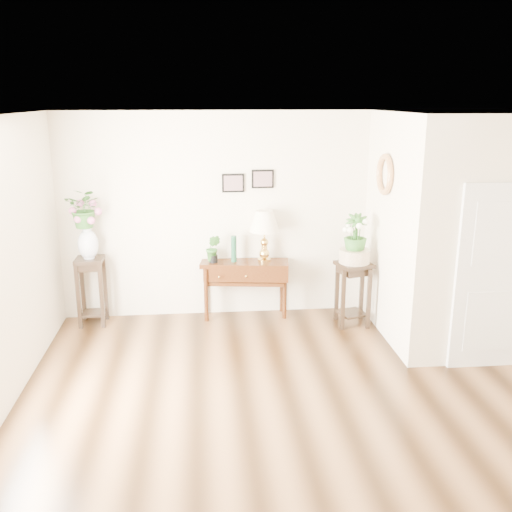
{
  "coord_description": "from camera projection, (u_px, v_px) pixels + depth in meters",
  "views": [
    {
      "loc": [
        -1.09,
        -4.89,
        2.96
      ],
      "look_at": [
        -0.48,
        1.3,
        1.22
      ],
      "focal_mm": 40.0,
      "sensor_mm": 36.0,
      "label": 1
    }
  ],
  "objects": [
    {
      "name": "floor",
      "position": [
        318.0,
        410.0,
        5.58
      ],
      "size": [
        6.0,
        5.5,
        0.02
      ],
      "primitive_type": "cube",
      "color": "brown",
      "rests_on": "ground"
    },
    {
      "name": "ceiling",
      "position": [
        327.0,
        117.0,
        4.83
      ],
      "size": [
        6.0,
        5.5,
        0.02
      ],
      "primitive_type": "cube",
      "color": "white",
      "rests_on": "ground"
    },
    {
      "name": "wall_back",
      "position": [
        280.0,
        215.0,
        7.85
      ],
      "size": [
        6.0,
        0.02,
        2.8
      ],
      "primitive_type": "cube",
      "color": "beige",
      "rests_on": "ground"
    },
    {
      "name": "wall_front",
      "position": [
        449.0,
        455.0,
        2.57
      ],
      "size": [
        6.0,
        0.02,
        2.8
      ],
      "primitive_type": "cube",
      "color": "beige",
      "rests_on": "ground"
    },
    {
      "name": "partition",
      "position": [
        458.0,
        227.0,
        7.11
      ],
      "size": [
        1.8,
        1.95,
        2.8
      ],
      "primitive_type": "cube",
      "color": "beige",
      "rests_on": "floor"
    },
    {
      "name": "door",
      "position": [
        495.0,
        278.0,
        6.24
      ],
      "size": [
        0.9,
        0.05,
        2.1
      ],
      "primitive_type": "cube",
      "color": "silver",
      "rests_on": "floor"
    },
    {
      "name": "art_print_left",
      "position": [
        233.0,
        183.0,
        7.64
      ],
      "size": [
        0.3,
        0.02,
        0.25
      ],
      "primitive_type": "cube",
      "color": "black",
      "rests_on": "wall_back"
    },
    {
      "name": "art_print_right",
      "position": [
        263.0,
        179.0,
        7.67
      ],
      "size": [
        0.3,
        0.02,
        0.25
      ],
      "primitive_type": "cube",
      "color": "black",
      "rests_on": "wall_back"
    },
    {
      "name": "wall_ornament",
      "position": [
        385.0,
        174.0,
        6.97
      ],
      "size": [
        0.07,
        0.51,
        0.51
      ],
      "primitive_type": "torus",
      "rotation": [
        0.0,
        1.57,
        0.0
      ],
      "color": "tan",
      "rests_on": "partition"
    },
    {
      "name": "console_table",
      "position": [
        245.0,
        289.0,
        7.89
      ],
      "size": [
        1.24,
        0.56,
        0.8
      ],
      "primitive_type": "cube",
      "rotation": [
        0.0,
        0.0,
        -0.13
      ],
      "color": "black",
      "rests_on": "floor"
    },
    {
      "name": "table_lamp",
      "position": [
        264.0,
        236.0,
        7.72
      ],
      "size": [
        0.54,
        0.54,
        0.71
      ],
      "primitive_type": "cube",
      "rotation": [
        0.0,
        0.0,
        0.43
      ],
      "color": "tan",
      "rests_on": "console_table"
    },
    {
      "name": "green_vase",
      "position": [
        234.0,
        250.0,
        7.73
      ],
      "size": [
        0.08,
        0.08,
        0.36
      ],
      "primitive_type": "cylinder",
      "rotation": [
        0.0,
        0.0,
        -0.12
      ],
      "color": "#16422B",
      "rests_on": "console_table"
    },
    {
      "name": "potted_plant",
      "position": [
        213.0,
        249.0,
        7.7
      ],
      "size": [
        0.24,
        0.21,
        0.36
      ],
      "primitive_type": "imported",
      "rotation": [
        0.0,
        0.0,
        -0.29
      ],
      "color": "#2C6222",
      "rests_on": "console_table"
    },
    {
      "name": "plant_stand_a",
      "position": [
        92.0,
        291.0,
        7.61
      ],
      "size": [
        0.36,
        0.36,
        0.92
      ],
      "primitive_type": "cube",
      "rotation": [
        0.0,
        0.0,
        0.01
      ],
      "color": "black",
      "rests_on": "floor"
    },
    {
      "name": "porcelain_vase",
      "position": [
        88.0,
        241.0,
        7.42
      ],
      "size": [
        0.33,
        0.33,
        0.46
      ],
      "primitive_type": null,
      "rotation": [
        0.0,
        0.0,
        -0.27
      ],
      "color": "silver",
      "rests_on": "plant_stand_a"
    },
    {
      "name": "lily_arrangement",
      "position": [
        85.0,
        209.0,
        7.31
      ],
      "size": [
        0.55,
        0.51,
        0.51
      ],
      "primitive_type": "imported",
      "rotation": [
        0.0,
        0.0,
        -0.26
      ],
      "color": "#2C6222",
      "rests_on": "porcelain_vase"
    },
    {
      "name": "plant_stand_b",
      "position": [
        353.0,
        294.0,
        7.61
      ],
      "size": [
        0.51,
        0.51,
        0.86
      ],
      "primitive_type": "cube",
      "rotation": [
        0.0,
        0.0,
        0.29
      ],
      "color": "black",
      "rests_on": "floor"
    },
    {
      "name": "ceramic_bowl",
      "position": [
        354.0,
        257.0,
        7.47
      ],
      "size": [
        0.48,
        0.48,
        0.18
      ],
      "primitive_type": "cylinder",
      "rotation": [
        0.0,
        0.0,
        0.22
      ],
      "color": "beige",
      "rests_on": "plant_stand_b"
    },
    {
      "name": "narcissus",
      "position": [
        355.0,
        234.0,
        7.39
      ],
      "size": [
        0.35,
        0.35,
        0.53
      ],
      "primitive_type": "imported",
      "rotation": [
        0.0,
        0.0,
        -0.22
      ],
      "color": "#2C6222",
      "rests_on": "ceramic_bowl"
    }
  ]
}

